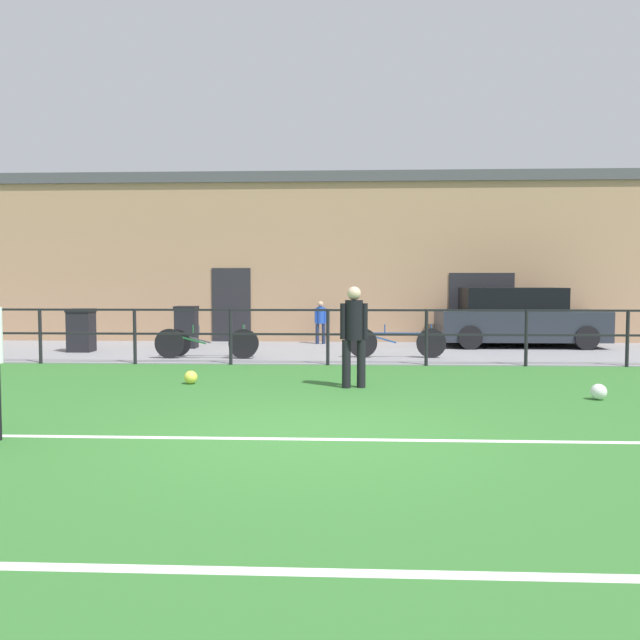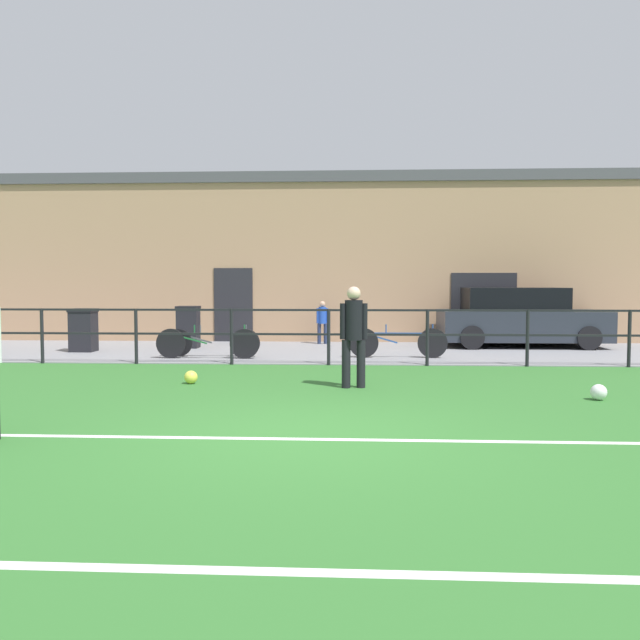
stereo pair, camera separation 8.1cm
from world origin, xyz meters
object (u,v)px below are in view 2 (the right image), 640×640
at_px(bicycle_parked_3, 212,342).
at_px(trash_bin_1, 83,330).
at_px(spectator_child, 322,320).
at_px(parked_car_red, 519,319).
at_px(bicycle_parked_2, 207,343).
at_px(player_goalkeeper, 354,330).
at_px(soccer_ball_match, 599,392).
at_px(bicycle_parked_1, 398,342).
at_px(soccer_ball_spare, 191,377).
at_px(trash_bin_0, 188,327).

relative_size(bicycle_parked_3, trash_bin_1, 2.08).
bearing_deg(spectator_child, bicycle_parked_3, 46.77).
distance_m(parked_car_red, bicycle_parked_3, 8.01).
distance_m(bicycle_parked_2, trash_bin_1, 3.57).
bearing_deg(player_goalkeeper, trash_bin_1, -46.28).
bearing_deg(soccer_ball_match, trash_bin_1, 149.82).
xyz_separation_m(bicycle_parked_3, trash_bin_1, (-3.36, 0.93, 0.20)).
height_order(bicycle_parked_1, trash_bin_1, trash_bin_1).
bearing_deg(bicycle_parked_2, spectator_child, 56.28).
bearing_deg(soccer_ball_spare, soccer_ball_match, -10.70).
distance_m(bicycle_parked_2, bicycle_parked_3, 0.35).
bearing_deg(bicycle_parked_1, spectator_child, 119.88).
distance_m(parked_car_red, bicycle_parked_1, 4.34).
distance_m(player_goalkeeper, trash_bin_0, 7.29).
bearing_deg(soccer_ball_match, player_goalkeeper, 165.47).
distance_m(trash_bin_0, trash_bin_1, 2.52).
distance_m(soccer_ball_spare, trash_bin_1, 6.06).
bearing_deg(soccer_ball_match, parked_car_red, 83.93).
xyz_separation_m(spectator_child, bicycle_parked_1, (1.83, -3.19, -0.32)).
distance_m(player_goalkeeper, bicycle_parked_2, 4.90).
bearing_deg(trash_bin_0, trash_bin_1, -156.89).
bearing_deg(parked_car_red, soccer_ball_match, -96.07).
xyz_separation_m(soccer_ball_match, spectator_child, (-4.37, 8.11, 0.57)).
distance_m(soccer_ball_spare, bicycle_parked_3, 3.78).
height_order(player_goalkeeper, trash_bin_0, player_goalkeeper).
relative_size(parked_car_red, bicycle_parked_3, 1.95).
bearing_deg(spectator_child, bicycle_parked_2, 49.24).
bearing_deg(soccer_ball_spare, trash_bin_1, 129.35).
relative_size(spectator_child, bicycle_parked_1, 0.53).
xyz_separation_m(bicycle_parked_3, trash_bin_0, (-1.04, 1.92, 0.21)).
bearing_deg(bicycle_parked_1, bicycle_parked_3, 180.00).
xyz_separation_m(bicycle_parked_1, trash_bin_0, (-5.21, 1.92, 0.20)).
xyz_separation_m(soccer_ball_match, bicycle_parked_1, (-2.53, 4.92, 0.25)).
bearing_deg(player_goalkeeper, soccer_ball_spare, -14.83).
bearing_deg(bicycle_parked_3, spectator_child, 53.82).
relative_size(player_goalkeeper, parked_car_red, 0.39).
bearing_deg(player_goalkeeper, trash_bin_0, -63.75).
xyz_separation_m(soccer_ball_match, trash_bin_1, (-10.06, 5.85, 0.43)).
height_order(soccer_ball_match, trash_bin_0, trash_bin_0).
xyz_separation_m(soccer_ball_match, trash_bin_0, (-7.74, 6.84, 0.45)).
bearing_deg(bicycle_parked_1, soccer_ball_spare, -134.61).
xyz_separation_m(soccer_ball_spare, trash_bin_1, (-3.83, 4.67, 0.43)).
distance_m(player_goalkeeper, trash_bin_1, 8.20).
height_order(player_goalkeeper, spectator_child, player_goalkeeper).
relative_size(soccer_ball_match, bicycle_parked_1, 0.11).
height_order(parked_car_red, bicycle_parked_1, parked_car_red).
relative_size(soccer_ball_spare, trash_bin_0, 0.21).
bearing_deg(soccer_ball_spare, bicycle_parked_1, 45.39).
height_order(parked_car_red, bicycle_parked_3, parked_car_red).
bearing_deg(soccer_ball_match, trash_bin_0, 138.54).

